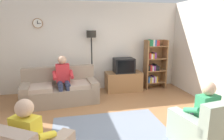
{
  "coord_description": "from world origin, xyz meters",
  "views": [
    {
      "loc": [
        -0.67,
        -3.43,
        1.95
      ],
      "look_at": [
        0.31,
        0.95,
        0.96
      ],
      "focal_mm": 31.44,
      "sensor_mm": 36.0,
      "label": 1
    }
  ],
  "objects_px": {
    "bookshelf": "(154,63)",
    "armchair_near_bookshelf": "(204,130)",
    "tv_stand": "(123,81)",
    "person_on_couch": "(63,77)",
    "tv": "(124,65)",
    "couch": "(60,90)",
    "floor_lamp": "(92,44)",
    "person_in_left_armchair": "(32,135)",
    "person_in_right_armchair": "(202,110)"
  },
  "relations": [
    {
      "from": "armchair_near_bookshelf",
      "to": "person_in_left_armchair",
      "type": "relative_size",
      "value": 0.89
    },
    {
      "from": "bookshelf",
      "to": "person_in_left_armchair",
      "type": "xyz_separation_m",
      "value": [
        -3.16,
        -3.33,
        -0.21
      ]
    },
    {
      "from": "floor_lamp",
      "to": "person_in_left_armchair",
      "type": "height_order",
      "value": "floor_lamp"
    },
    {
      "from": "bookshelf",
      "to": "person_in_right_armchair",
      "type": "height_order",
      "value": "bookshelf"
    },
    {
      "from": "couch",
      "to": "person_on_couch",
      "type": "xyz_separation_m",
      "value": [
        0.09,
        -0.11,
        0.39
      ]
    },
    {
      "from": "floor_lamp",
      "to": "person_on_couch",
      "type": "height_order",
      "value": "floor_lamp"
    },
    {
      "from": "couch",
      "to": "person_in_left_armchair",
      "type": "relative_size",
      "value": 1.76
    },
    {
      "from": "bookshelf",
      "to": "tv_stand",
      "type": "bearing_deg",
      "value": -176.26
    },
    {
      "from": "armchair_near_bookshelf",
      "to": "person_in_left_armchair",
      "type": "distance_m",
      "value": 2.64
    },
    {
      "from": "bookshelf",
      "to": "floor_lamp",
      "type": "bearing_deg",
      "value": 179.07
    },
    {
      "from": "tv_stand",
      "to": "armchair_near_bookshelf",
      "type": "relative_size",
      "value": 1.11
    },
    {
      "from": "armchair_near_bookshelf",
      "to": "floor_lamp",
      "type": "bearing_deg",
      "value": 113.98
    },
    {
      "from": "tv_stand",
      "to": "armchair_near_bookshelf",
      "type": "distance_m",
      "value": 3.19
    },
    {
      "from": "tv",
      "to": "person_in_left_armchair",
      "type": "xyz_separation_m",
      "value": [
        -2.13,
        -3.24,
        -0.2
      ]
    },
    {
      "from": "floor_lamp",
      "to": "armchair_near_bookshelf",
      "type": "distance_m",
      "value": 3.74
    },
    {
      "from": "couch",
      "to": "bookshelf",
      "type": "xyz_separation_m",
      "value": [
        2.91,
        0.65,
        0.5
      ]
    },
    {
      "from": "floor_lamp",
      "to": "person_in_right_armchair",
      "type": "xyz_separation_m",
      "value": [
        1.43,
        -3.16,
        -0.85
      ]
    },
    {
      "from": "tv_stand",
      "to": "tv",
      "type": "distance_m",
      "value": 0.51
    },
    {
      "from": "tv",
      "to": "armchair_near_bookshelf",
      "type": "relative_size",
      "value": 0.61
    },
    {
      "from": "tv",
      "to": "couch",
      "type": "bearing_deg",
      "value": -163.6
    },
    {
      "from": "tv",
      "to": "person_in_left_armchair",
      "type": "height_order",
      "value": "person_in_left_armchair"
    },
    {
      "from": "floor_lamp",
      "to": "armchair_near_bookshelf",
      "type": "bearing_deg",
      "value": -66.02
    },
    {
      "from": "person_on_couch",
      "to": "person_in_right_armchair",
      "type": "xyz_separation_m",
      "value": [
        2.27,
        -2.37,
        -0.09
      ]
    },
    {
      "from": "couch",
      "to": "tv_stand",
      "type": "xyz_separation_m",
      "value": [
        1.89,
        0.58,
        -0.02
      ]
    },
    {
      "from": "person_in_right_armchair",
      "to": "armchair_near_bookshelf",
      "type": "bearing_deg",
      "value": -81.23
    },
    {
      "from": "couch",
      "to": "person_in_right_armchair",
      "type": "bearing_deg",
      "value": -46.45
    },
    {
      "from": "floor_lamp",
      "to": "tv_stand",
      "type": "bearing_deg",
      "value": -5.89
    },
    {
      "from": "person_in_left_armchair",
      "to": "person_on_couch",
      "type": "bearing_deg",
      "value": 82.57
    },
    {
      "from": "couch",
      "to": "tv_stand",
      "type": "bearing_deg",
      "value": 17.08
    },
    {
      "from": "bookshelf",
      "to": "floor_lamp",
      "type": "height_order",
      "value": "floor_lamp"
    },
    {
      "from": "tv_stand",
      "to": "person_in_left_armchair",
      "type": "relative_size",
      "value": 0.98
    },
    {
      "from": "tv_stand",
      "to": "bookshelf",
      "type": "bearing_deg",
      "value": 3.74
    },
    {
      "from": "floor_lamp",
      "to": "person_in_left_armchair",
      "type": "xyz_separation_m",
      "value": [
        -1.17,
        -3.36,
        -0.85
      ]
    },
    {
      "from": "tv_stand",
      "to": "person_in_right_armchair",
      "type": "distance_m",
      "value": 3.11
    },
    {
      "from": "armchair_near_bookshelf",
      "to": "person_on_couch",
      "type": "xyz_separation_m",
      "value": [
        -2.28,
        2.46,
        0.41
      ]
    },
    {
      "from": "tv_stand",
      "to": "floor_lamp",
      "type": "distance_m",
      "value": 1.51
    },
    {
      "from": "bookshelf",
      "to": "person_in_right_armchair",
      "type": "distance_m",
      "value": 3.18
    },
    {
      "from": "tv",
      "to": "person_in_right_armchair",
      "type": "bearing_deg",
      "value": -81.17
    },
    {
      "from": "tv_stand",
      "to": "armchair_near_bookshelf",
      "type": "xyz_separation_m",
      "value": [
        0.49,
        -3.15,
        -0.0
      ]
    },
    {
      "from": "person_in_left_armchair",
      "to": "floor_lamp",
      "type": "bearing_deg",
      "value": 70.77
    },
    {
      "from": "tv",
      "to": "person_in_left_armchair",
      "type": "distance_m",
      "value": 3.88
    },
    {
      "from": "tv_stand",
      "to": "person_in_left_armchair",
      "type": "xyz_separation_m",
      "value": [
        -2.13,
        -3.26,
        0.31
      ]
    },
    {
      "from": "tv",
      "to": "person_on_couch",
      "type": "height_order",
      "value": "person_on_couch"
    },
    {
      "from": "person_in_right_armchair",
      "to": "person_on_couch",
      "type": "bearing_deg",
      "value": 133.71
    },
    {
      "from": "bookshelf",
      "to": "armchair_near_bookshelf",
      "type": "relative_size",
      "value": 1.59
    },
    {
      "from": "armchair_near_bookshelf",
      "to": "tv",
      "type": "bearing_deg",
      "value": 98.83
    },
    {
      "from": "bookshelf",
      "to": "armchair_near_bookshelf",
      "type": "bearing_deg",
      "value": -99.49
    },
    {
      "from": "bookshelf",
      "to": "armchair_near_bookshelf",
      "type": "height_order",
      "value": "bookshelf"
    },
    {
      "from": "person_on_couch",
      "to": "bookshelf",
      "type": "bearing_deg",
      "value": 15.02
    },
    {
      "from": "tv_stand",
      "to": "person_on_couch",
      "type": "relative_size",
      "value": 0.89
    }
  ]
}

